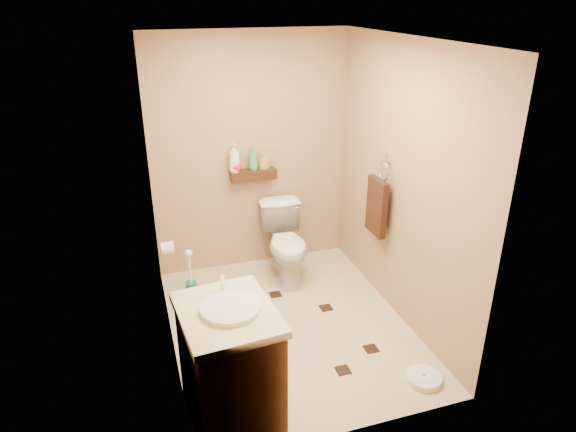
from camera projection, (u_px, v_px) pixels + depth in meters
name	position (u px, v px, depth m)	size (l,w,h in m)	color
ground	(289.00, 325.00, 4.52)	(2.50, 2.50, 0.00)	beige
wall_back	(251.00, 155.00, 5.13)	(2.00, 0.04, 2.40)	#A2855C
wall_front	(357.00, 276.00, 2.95)	(2.00, 0.04, 2.40)	#A2855C
wall_left	(160.00, 215.00, 3.76)	(0.04, 2.50, 2.40)	#A2855C
wall_right	(402.00, 186.00, 4.32)	(0.04, 2.50, 2.40)	#A2855C
ceiling	(290.00, 39.00, 3.56)	(2.00, 2.50, 0.02)	silver
wall_shelf	(253.00, 175.00, 5.13)	(0.46, 0.14, 0.10)	#3E2311
floor_accents	(296.00, 326.00, 4.52)	(1.15, 1.32, 0.01)	black
toilet	(286.00, 243.00, 5.17)	(0.42, 0.74, 0.75)	white
vanity	(230.00, 364.00, 3.38)	(0.65, 0.76, 1.01)	brown
bathroom_scale	(424.00, 378.00, 3.87)	(0.30, 0.30, 0.05)	white
toilet_brush	(191.00, 278.00, 4.95)	(0.11, 0.11, 0.47)	#196462
towel_ring	(377.00, 204.00, 4.62)	(0.12, 0.30, 0.76)	silver
toilet_paper	(167.00, 248.00, 4.59)	(0.12, 0.11, 0.12)	white
bottle_a	(234.00, 158.00, 5.00)	(0.11, 0.11, 0.28)	white
bottle_b	(236.00, 164.00, 5.03)	(0.07, 0.07, 0.15)	yellow
bottle_c	(236.00, 164.00, 5.03)	(0.12, 0.12, 0.15)	red
bottle_d	(253.00, 159.00, 5.07)	(0.09, 0.09, 0.23)	#339A52
bottle_e	(264.00, 161.00, 5.12)	(0.07, 0.07, 0.15)	gold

